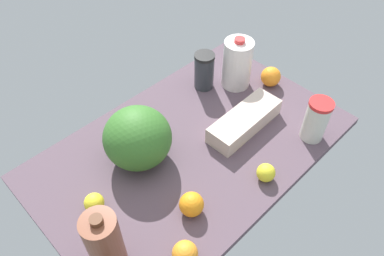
{
  "coord_description": "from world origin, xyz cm",
  "views": [
    {
      "loc": [
        -65.63,
        -67.04,
        114.24
      ],
      "look_at": [
        0.0,
        0.0,
        13.0
      ],
      "focal_mm": 35.0,
      "sensor_mm": 36.0,
      "label": 1
    }
  ],
  "objects_px": {
    "tumbler_cup": "(316,120)",
    "orange_near_front": "(271,77)",
    "shaker_bottle": "(204,71)",
    "milk_jug": "(237,64)",
    "orange_by_jug": "(185,254)",
    "chocolate_milk_jug": "(105,243)",
    "watermelon": "(138,138)",
    "egg_carton": "(245,121)",
    "lemon_loose": "(266,173)",
    "lemon_beside_bowl": "(94,203)",
    "orange_far_back": "(191,204)"
  },
  "relations": [
    {
      "from": "shaker_bottle",
      "to": "tumbler_cup",
      "type": "distance_m",
      "value": 0.52
    },
    {
      "from": "chocolate_milk_jug",
      "to": "watermelon",
      "type": "height_order",
      "value": "chocolate_milk_jug"
    },
    {
      "from": "orange_far_back",
      "to": "orange_near_front",
      "type": "height_order",
      "value": "orange_near_front"
    },
    {
      "from": "tumbler_cup",
      "to": "orange_near_front",
      "type": "xyz_separation_m",
      "value": [
        0.13,
        0.31,
        -0.05
      ]
    },
    {
      "from": "milk_jug",
      "to": "chocolate_milk_jug",
      "type": "bearing_deg",
      "value": -162.36
    },
    {
      "from": "tumbler_cup",
      "to": "orange_far_back",
      "type": "xyz_separation_m",
      "value": [
        -0.57,
        0.09,
        -0.05
      ]
    },
    {
      "from": "tumbler_cup",
      "to": "lemon_loose",
      "type": "height_order",
      "value": "tumbler_cup"
    },
    {
      "from": "shaker_bottle",
      "to": "chocolate_milk_jug",
      "type": "distance_m",
      "value": 0.87
    },
    {
      "from": "shaker_bottle",
      "to": "egg_carton",
      "type": "distance_m",
      "value": 0.3
    },
    {
      "from": "lemon_loose",
      "to": "lemon_beside_bowl",
      "type": "height_order",
      "value": "same"
    },
    {
      "from": "orange_far_back",
      "to": "orange_by_jug",
      "type": "relative_size",
      "value": 1.05
    },
    {
      "from": "watermelon",
      "to": "shaker_bottle",
      "type": "bearing_deg",
      "value": 14.71
    },
    {
      "from": "milk_jug",
      "to": "watermelon",
      "type": "relative_size",
      "value": 0.97
    },
    {
      "from": "chocolate_milk_jug",
      "to": "shaker_bottle",
      "type": "bearing_deg",
      "value": 25.49
    },
    {
      "from": "milk_jug",
      "to": "orange_far_back",
      "type": "distance_m",
      "value": 0.69
    },
    {
      "from": "orange_far_back",
      "to": "orange_by_jug",
      "type": "height_order",
      "value": "orange_far_back"
    },
    {
      "from": "watermelon",
      "to": "orange_by_jug",
      "type": "height_order",
      "value": "watermelon"
    },
    {
      "from": "milk_jug",
      "to": "lemon_loose",
      "type": "bearing_deg",
      "value": -127.28
    },
    {
      "from": "tumbler_cup",
      "to": "egg_carton",
      "type": "relative_size",
      "value": 0.54
    },
    {
      "from": "egg_carton",
      "to": "lemon_loose",
      "type": "xyz_separation_m",
      "value": [
        -0.14,
        -0.22,
        -0.0
      ]
    },
    {
      "from": "watermelon",
      "to": "lemon_loose",
      "type": "xyz_separation_m",
      "value": [
        0.26,
        -0.39,
        -0.08
      ]
    },
    {
      "from": "chocolate_milk_jug",
      "to": "lemon_beside_bowl",
      "type": "xyz_separation_m",
      "value": [
        0.07,
        0.19,
        -0.09
      ]
    },
    {
      "from": "tumbler_cup",
      "to": "watermelon",
      "type": "bearing_deg",
      "value": 144.87
    },
    {
      "from": "watermelon",
      "to": "chocolate_milk_jug",
      "type": "bearing_deg",
      "value": -141.67
    },
    {
      "from": "watermelon",
      "to": "orange_by_jug",
      "type": "bearing_deg",
      "value": -110.78
    },
    {
      "from": "milk_jug",
      "to": "chocolate_milk_jug",
      "type": "height_order",
      "value": "chocolate_milk_jug"
    },
    {
      "from": "watermelon",
      "to": "tumbler_cup",
      "type": "bearing_deg",
      "value": -35.13
    },
    {
      "from": "watermelon",
      "to": "lemon_loose",
      "type": "distance_m",
      "value": 0.47
    },
    {
      "from": "shaker_bottle",
      "to": "orange_by_jug",
      "type": "bearing_deg",
      "value": -139.64
    },
    {
      "from": "egg_carton",
      "to": "watermelon",
      "type": "bearing_deg",
      "value": 155.35
    },
    {
      "from": "tumbler_cup",
      "to": "chocolate_milk_jug",
      "type": "relative_size",
      "value": 0.7
    },
    {
      "from": "tumbler_cup",
      "to": "orange_far_back",
      "type": "bearing_deg",
      "value": 171.04
    },
    {
      "from": "tumbler_cup",
      "to": "chocolate_milk_jug",
      "type": "distance_m",
      "value": 0.88
    },
    {
      "from": "chocolate_milk_jug",
      "to": "watermelon",
      "type": "xyz_separation_m",
      "value": [
        0.32,
        0.25,
        -0.01
      ]
    },
    {
      "from": "egg_carton",
      "to": "lemon_beside_bowl",
      "type": "height_order",
      "value": "egg_carton"
    },
    {
      "from": "egg_carton",
      "to": "orange_far_back",
      "type": "height_order",
      "value": "orange_far_back"
    },
    {
      "from": "egg_carton",
      "to": "orange_near_front",
      "type": "xyz_separation_m",
      "value": [
        0.29,
        0.09,
        0.01
      ]
    },
    {
      "from": "milk_jug",
      "to": "lemon_loose",
      "type": "xyz_separation_m",
      "value": [
        -0.32,
        -0.42,
        -0.08
      ]
    },
    {
      "from": "chocolate_milk_jug",
      "to": "lemon_loose",
      "type": "height_order",
      "value": "chocolate_milk_jug"
    },
    {
      "from": "milk_jug",
      "to": "orange_by_jug",
      "type": "relative_size",
      "value": 3.02
    },
    {
      "from": "orange_by_jug",
      "to": "watermelon",
      "type": "bearing_deg",
      "value": 69.22
    },
    {
      "from": "tumbler_cup",
      "to": "lemon_beside_bowl",
      "type": "distance_m",
      "value": 0.86
    },
    {
      "from": "lemon_beside_bowl",
      "to": "shaker_bottle",
      "type": "bearing_deg",
      "value": 14.67
    },
    {
      "from": "chocolate_milk_jug",
      "to": "lemon_beside_bowl",
      "type": "distance_m",
      "value": 0.22
    },
    {
      "from": "shaker_bottle",
      "to": "lemon_beside_bowl",
      "type": "bearing_deg",
      "value": -165.33
    },
    {
      "from": "watermelon",
      "to": "lemon_loose",
      "type": "relative_size",
      "value": 3.66
    },
    {
      "from": "orange_by_jug",
      "to": "tumbler_cup",
      "type": "bearing_deg",
      "value": 1.26
    },
    {
      "from": "milk_jug",
      "to": "lemon_beside_bowl",
      "type": "xyz_separation_m",
      "value": [
        -0.83,
        -0.1,
        -0.08
      ]
    },
    {
      "from": "lemon_loose",
      "to": "orange_far_back",
      "type": "bearing_deg",
      "value": 162.44
    },
    {
      "from": "lemon_loose",
      "to": "chocolate_milk_jug",
      "type": "bearing_deg",
      "value": 166.81
    }
  ]
}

